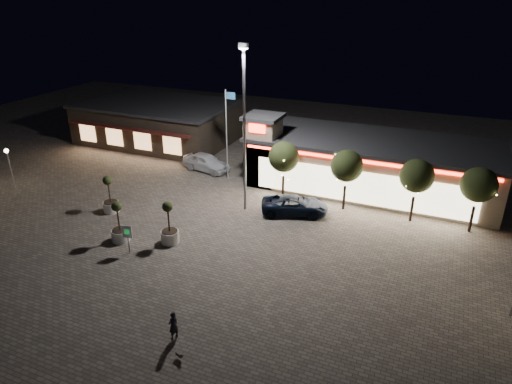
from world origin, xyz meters
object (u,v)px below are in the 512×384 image
at_px(pickup_truck, 295,205).
at_px(white_sedan, 206,162).
at_px(planter_left, 110,201).
at_px(planter_mid, 120,229).
at_px(pedestrian, 173,325).
at_px(valet_sign, 127,234).

xyz_separation_m(pickup_truck, white_sedan, (-10.50, 5.21, 0.11)).
distance_m(planter_left, planter_mid, 4.75).
height_order(pickup_truck, pedestrian, pedestrian).
xyz_separation_m(pickup_truck, pedestrian, (-1.07, -15.14, 0.06)).
bearing_deg(pedestrian, valet_sign, -112.38).
relative_size(pedestrian, planter_left, 0.51).
xyz_separation_m(planter_left, planter_mid, (3.46, -3.26, -0.01)).
bearing_deg(planter_mid, pedestrian, -38.06).
bearing_deg(planter_mid, white_sedan, 94.04).
distance_m(pedestrian, valet_sign, 8.91).
distance_m(pedestrian, planter_left, 15.47).
height_order(white_sedan, pedestrian, white_sedan).
height_order(planter_mid, valet_sign, planter_mid).
xyz_separation_m(pedestrian, planter_left, (-11.91, 9.88, 0.15)).
xyz_separation_m(pickup_truck, planter_mid, (-9.53, -8.52, 0.21)).
height_order(white_sedan, planter_left, planter_left).
distance_m(white_sedan, pedestrian, 22.43).
relative_size(pickup_truck, white_sedan, 1.06).
relative_size(pedestrian, valet_sign, 0.77).
relative_size(white_sedan, planter_left, 1.60).
bearing_deg(valet_sign, white_sedan, 99.58).
xyz_separation_m(pickup_truck, planter_left, (-12.98, -5.26, 0.22)).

